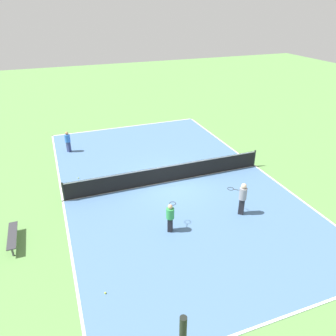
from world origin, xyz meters
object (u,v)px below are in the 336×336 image
(bench, at_px, (12,236))
(tennis_ball_midcourt, at_px, (105,293))
(player_baseline_gray, at_px, (242,197))
(player_near_blue, at_px, (68,141))
(player_far_green, at_px, (170,216))
(tennis_net, at_px, (168,173))
(tennis_ball_right_alley, at_px, (78,178))

(bench, bearing_deg, tennis_ball_midcourt, 37.50)
(player_baseline_gray, distance_m, tennis_ball_midcourt, 7.61)
(player_near_blue, bearing_deg, player_baseline_gray, 2.18)
(player_near_blue, height_order, player_far_green, player_near_blue)
(tennis_net, height_order, bench, tennis_net)
(tennis_net, height_order, tennis_ball_midcourt, tennis_net)
(tennis_net, xyz_separation_m, player_far_green, (1.48, 4.23, 0.25))
(player_near_blue, height_order, tennis_ball_right_alley, player_near_blue)
(tennis_net, xyz_separation_m, player_near_blue, (4.89, -6.31, 0.27))
(tennis_net, bearing_deg, player_far_green, 70.76)
(player_far_green, height_order, tennis_ball_right_alley, player_far_green)
(tennis_ball_right_alley, bearing_deg, player_near_blue, -88.42)
(player_far_green, bearing_deg, tennis_net, 12.24)
(player_near_blue, xyz_separation_m, player_far_green, (-3.42, 10.54, -0.02))
(bench, height_order, player_far_green, player_far_green)
(bench, height_order, player_near_blue, player_near_blue)
(tennis_net, xyz_separation_m, tennis_ball_midcourt, (4.91, 6.76, -0.51))
(tennis_ball_midcourt, relative_size, tennis_ball_right_alley, 1.00)
(player_baseline_gray, bearing_deg, player_far_green, 41.26)
(tennis_ball_midcourt, height_order, tennis_ball_right_alley, same)
(tennis_net, relative_size, player_baseline_gray, 6.86)
(player_far_green, xyz_separation_m, tennis_ball_midcourt, (3.43, 2.54, -0.76))
(tennis_ball_right_alley, bearing_deg, player_baseline_gray, 137.63)
(bench, relative_size, player_near_blue, 1.35)
(tennis_net, bearing_deg, tennis_ball_right_alley, -24.44)
(player_near_blue, relative_size, tennis_ball_midcourt, 21.22)
(tennis_net, distance_m, tennis_ball_midcourt, 8.37)
(tennis_ball_right_alley, bearing_deg, player_far_green, 117.30)
(player_far_green, bearing_deg, tennis_ball_midcourt, 157.96)
(player_far_green, distance_m, tennis_ball_right_alley, 7.24)
(player_baseline_gray, relative_size, tennis_ball_right_alley, 24.79)
(player_baseline_gray, distance_m, player_near_blue, 12.68)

